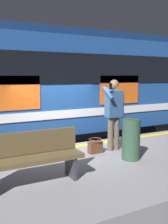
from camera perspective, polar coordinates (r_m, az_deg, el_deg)
name	(u,v)px	position (r m, az deg, el deg)	size (l,w,h in m)	color
ground_plane	(65,177)	(7.42, -4.16, -13.91)	(24.54, 24.54, 0.00)	#3D3D3F
platform	(100,185)	(5.75, 3.57, -15.72)	(13.75, 3.66, 0.91)	gray
safety_line	(69,147)	(6.87, -3.20, -7.66)	(13.48, 0.16, 0.01)	yellow
track_rail_near	(47,159)	(8.67, -8.19, -10.12)	(17.88, 0.08, 0.16)	slate
track_rail_far	(33,148)	(9.98, -11.06, -7.76)	(17.88, 0.08, 0.16)	slate
train_carriage	(53,82)	(9.11, -6.70, 6.60)	(10.02, 2.93, 4.03)	#1E478C
passenger	(114,109)	(6.45, 6.54, 0.65)	(0.57, 0.55, 1.76)	brown
handbag	(95,146)	(6.33, 2.49, -7.54)	(0.34, 0.31, 0.35)	#59331E
bench	(33,156)	(4.61, -11.16, -9.38)	(1.73, 0.44, 0.90)	brown
trash_bin	(131,139)	(5.88, 10.25, -5.93)	(0.40, 0.40, 0.91)	#2D4C38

